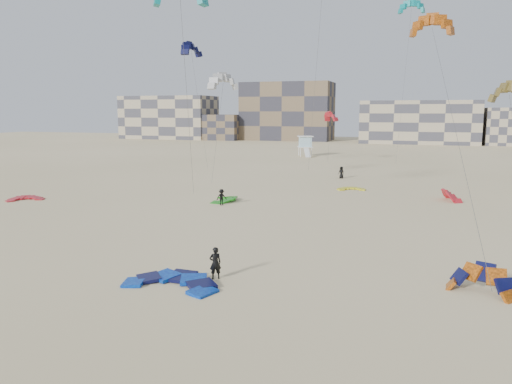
% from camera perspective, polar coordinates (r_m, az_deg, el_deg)
% --- Properties ---
extents(ground, '(320.00, 320.00, 0.00)m').
position_cam_1_polar(ground, '(25.67, -8.71, -11.54)').
color(ground, beige).
rests_on(ground, ground).
extents(kite_ground_blue, '(4.83, 5.06, 0.97)m').
position_cam_1_polar(kite_ground_blue, '(27.05, -9.55, -10.47)').
color(kite_ground_blue, '#0559BD').
rests_on(kite_ground_blue, ground).
extents(kite_ground_orange, '(4.28, 4.26, 3.31)m').
position_cam_1_polar(kite_ground_orange, '(28.02, 24.25, -10.48)').
color(kite_ground_orange, orange).
rests_on(kite_ground_orange, ground).
extents(kite_ground_red, '(4.69, 4.72, 1.05)m').
position_cam_1_polar(kite_ground_red, '(56.72, -24.85, -0.83)').
color(kite_ground_red, red).
rests_on(kite_ground_red, ground).
extents(kite_ground_green, '(4.50, 4.30, 1.28)m').
position_cam_1_polar(kite_ground_green, '(51.25, -3.73, -0.98)').
color(kite_ground_green, '#1B9A18').
rests_on(kite_ground_green, ground).
extents(kite_ground_red_far, '(3.86, 3.78, 3.23)m').
position_cam_1_polar(kite_ground_red_far, '(54.93, 21.42, -0.92)').
color(kite_ground_red_far, red).
rests_on(kite_ground_red_far, ground).
extents(kite_ground_yellow, '(3.65, 3.76, 0.55)m').
position_cam_1_polar(kite_ground_yellow, '(59.17, 10.82, 0.25)').
color(kite_ground_yellow, '#EAFE10').
rests_on(kite_ground_yellow, ground).
extents(kitesurfer_main, '(0.78, 0.74, 1.79)m').
position_cam_1_polar(kitesurfer_main, '(27.48, -4.68, -8.09)').
color(kitesurfer_main, black).
rests_on(kitesurfer_main, ground).
extents(kitesurfer_c, '(1.15, 1.11, 1.58)m').
position_cam_1_polar(kitesurfer_c, '(48.61, -3.96, -0.60)').
color(kitesurfer_c, black).
rests_on(kitesurfer_c, ground).
extents(kitesurfer_e, '(0.90, 0.72, 1.62)m').
position_cam_1_polar(kitesurfer_e, '(69.02, 9.73, 2.22)').
color(kitesurfer_e, black).
rests_on(kitesurfer_e, ground).
extents(kite_fly_orange, '(5.11, 32.58, 17.63)m').
position_cam_1_polar(kite_fly_orange, '(54.83, 19.47, 17.33)').
color(kite_fly_orange, orange).
rests_on(kite_fly_orange, ground).
extents(kite_fly_grey, '(5.23, 7.46, 12.75)m').
position_cam_1_polar(kite_fly_grey, '(61.01, -3.76, 12.32)').
color(kite_fly_grey, '#BCBCBC').
rests_on(kite_fly_grey, ground).
extents(kite_fly_olive, '(5.33, 5.35, 11.18)m').
position_cam_1_polar(kite_fly_olive, '(53.25, 26.96, 9.97)').
color(kite_fly_olive, brown).
rests_on(kite_fly_olive, ground).
extents(kite_fly_navy, '(5.08, 4.45, 18.14)m').
position_cam_1_polar(kite_fly_navy, '(74.23, -7.43, 15.75)').
color(kite_fly_navy, '#0D0D38').
rests_on(kite_fly_navy, ground).
extents(kite_fly_teal_b, '(4.01, 4.57, 24.61)m').
position_cam_1_polar(kite_fly_teal_b, '(83.07, 17.37, 19.44)').
color(kite_fly_teal_b, '#11A191').
rests_on(kite_fly_teal_b, ground).
extents(kite_fly_red, '(4.71, 9.25, 8.43)m').
position_cam_1_polar(kite_fly_red, '(89.04, 8.53, 8.43)').
color(kite_fly_red, red).
rests_on(kite_fly_red, ground).
extents(lifeguard_tower_far, '(3.79, 6.11, 4.12)m').
position_cam_1_polar(lifeguard_tower_far, '(102.35, 5.63, 5.24)').
color(lifeguard_tower_far, white).
rests_on(lifeguard_tower_far, ground).
extents(condo_west_a, '(30.00, 15.00, 14.00)m').
position_cam_1_polar(condo_west_a, '(171.68, -9.90, 8.39)').
color(condo_west_a, tan).
rests_on(condo_west_a, ground).
extents(condo_west_b, '(28.00, 14.00, 18.00)m').
position_cam_1_polar(condo_west_b, '(160.65, 3.62, 9.17)').
color(condo_west_b, brown).
rests_on(condo_west_b, ground).
extents(condo_mid, '(32.00, 16.00, 12.00)m').
position_cam_1_polar(condo_mid, '(151.34, 18.14, 7.60)').
color(condo_mid, tan).
rests_on(condo_mid, ground).
extents(condo_fill_left, '(12.00, 10.00, 8.00)m').
position_cam_1_polar(condo_fill_left, '(161.40, -3.89, 7.40)').
color(condo_fill_left, brown).
rests_on(condo_fill_left, ground).
extents(condo_fill_right, '(10.00, 10.00, 10.00)m').
position_cam_1_polar(condo_fill_right, '(150.82, 26.55, 6.71)').
color(condo_fill_right, tan).
rests_on(condo_fill_right, ground).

